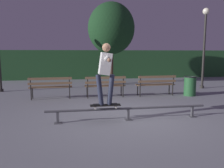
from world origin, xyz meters
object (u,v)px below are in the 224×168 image
Objects in this scene: grind_rail at (128,110)px; park_bench_left_center at (105,84)px; skateboard at (105,105)px; park_bench_right_center at (156,83)px; lamp_post_right at (205,38)px; skateboarder at (105,69)px; trash_can at (190,86)px; park_bench_leftmost at (51,85)px; tree_behind_benches at (111,29)px.

grind_rail is 2.63× the size of park_bench_left_center.
skateboard is 3.13m from park_bench_left_center.
lamp_post_right reaches higher than park_bench_right_center.
skateboarder reaches higher than park_bench_left_center.
park_bench_right_center is 1.43m from trash_can.
lamp_post_right reaches higher than trash_can.
trash_can is (-1.60, -1.74, -2.07)m from lamp_post_right.
park_bench_left_center is 2.02× the size of trash_can.
lamp_post_right is (3.01, 1.58, 1.94)m from park_bench_right_center.
skateboarder reaches higher than park_bench_leftmost.
tree_behind_benches is at bearing 152.88° from lamp_post_right.
park_bench_right_center is 4.72m from tree_behind_benches.
grind_rail is 7.45m from tree_behind_benches.
skateboard is 3.98m from park_bench_right_center.
park_bench_right_center is at bearing -152.35° from lamp_post_right.
skateboard is 4.89m from trash_can.
skateboard is at bearing -139.67° from lamp_post_right.
park_bench_left_center is (2.09, 0.00, 0.00)m from park_bench_leftmost.
park_bench_left_center is 4.62m from tree_behind_benches.
skateboarder reaches higher than trash_can.
park_bench_leftmost is (-2.29, 3.10, 0.27)m from grind_rail.
grind_rail is at bearing -138.35° from trash_can.
skateboarder is 0.97× the size of park_bench_left_center.
skateboarder is 7.19m from tree_behind_benches.
skateboarder is at bearing -100.21° from tree_behind_benches.
tree_behind_benches is (0.63, 6.86, 2.82)m from grind_rail.
lamp_post_right reaches higher than skateboarder.
grind_rail is 3.12m from park_bench_left_center.
tree_behind_benches is (2.93, 3.76, 2.55)m from park_bench_leftmost.
park_bench_left_center is at bearing 0.00° from park_bench_leftmost.
trash_can reaches higher than skateboard.
tree_behind_benches is (0.83, 3.76, 2.55)m from park_bench_left_center.
park_bench_right_center is (4.19, 0.00, 0.00)m from park_bench_leftmost.
tree_behind_benches is 4.84m from lamp_post_right.
grind_rail is at bearing -86.30° from park_bench_left_center.
park_bench_leftmost reaches higher than trash_can.
grind_rail is 0.62m from skateboard.
park_bench_right_center is at bearing 0.00° from park_bench_leftmost.
skateboard is 0.50× the size of skateboarder.
trash_can is at bearing -6.43° from park_bench_right_center.
skateboard is at bearing -179.79° from skateboarder.
park_bench_right_center reaches higher than grind_rail.
park_bench_left_center reaches higher than trash_can.
grind_rail is at bearing -53.49° from park_bench_leftmost.
tree_behind_benches reaches higher than grind_rail.
grind_rail is 3.64m from park_bench_right_center.
park_bench_left_center is 5.69m from lamp_post_right.
skateboarder is 0.97× the size of park_bench_right_center.
skateboarder is 0.35× the size of tree_behind_benches.
skateboard is 0.94m from skateboarder.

